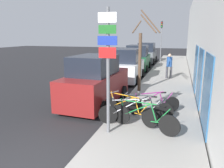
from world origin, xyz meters
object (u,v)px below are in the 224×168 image
(bicycle_2, at_px, (129,109))
(parked_car_2, at_px, (138,59))
(street_tree, at_px, (141,56))
(bicycle_4, at_px, (154,104))
(parked_car_0, at_px, (95,82))
(parked_car_1, at_px, (127,66))
(parked_car_3, at_px, (147,54))
(bicycle_3, at_px, (143,107))
(pedestrian_near, at_px, (169,64))
(bicycle_1, at_px, (133,113))
(signpost, at_px, (108,65))
(bicycle_0, at_px, (144,118))
(traffic_light, at_px, (161,36))

(bicycle_2, relative_size, parked_car_2, 0.52)
(street_tree, bearing_deg, bicycle_4, -71.16)
(parked_car_0, relative_size, parked_car_1, 1.01)
(parked_car_0, bearing_deg, street_tree, 58.94)
(parked_car_3, relative_size, street_tree, 1.08)
(bicycle_3, distance_m, pedestrian_near, 7.94)
(bicycle_1, distance_m, bicycle_3, 0.85)
(signpost, distance_m, parked_car_3, 19.20)
(parked_car_2, bearing_deg, parked_car_1, -89.89)
(parked_car_1, relative_size, street_tree, 1.04)
(bicycle_1, xyz_separation_m, parked_car_3, (-2.28, 18.22, 0.48))
(parked_car_1, distance_m, street_tree, 3.67)
(bicycle_0, distance_m, street_tree, 5.25)
(street_tree, relative_size, traffic_light, 0.94)
(parked_car_1, xyz_separation_m, parked_car_2, (-0.20, 5.02, 0.01))
(bicycle_0, distance_m, parked_car_2, 13.42)
(parked_car_2, relative_size, pedestrian_near, 2.47)
(parked_car_0, distance_m, street_tree, 3.10)
(bicycle_2, distance_m, street_tree, 4.54)
(parked_car_0, bearing_deg, parked_car_3, 92.79)
(signpost, height_order, street_tree, street_tree)
(street_tree, xyz_separation_m, traffic_light, (-0.09, 13.00, 1.00))
(bicycle_4, bearing_deg, traffic_light, -23.42)
(street_tree, bearing_deg, parked_car_1, 115.08)
(bicycle_1, distance_m, pedestrian_near, 8.78)
(parked_car_0, relative_size, parked_car_3, 0.97)
(parked_car_0, distance_m, pedestrian_near, 7.21)
(bicycle_4, bearing_deg, bicycle_3, 112.06)
(bicycle_3, xyz_separation_m, parked_car_2, (-2.47, 11.96, 0.49))
(bicycle_0, bearing_deg, parked_car_1, 34.00)
(bicycle_3, height_order, parked_car_2, parked_car_2)
(bicycle_2, bearing_deg, parked_car_1, 42.98)
(signpost, xyz_separation_m, parked_car_1, (-1.47, 8.64, -1.28))
(pedestrian_near, relative_size, street_tree, 0.40)
(parked_car_2, bearing_deg, bicycle_3, -80.55)
(bicycle_1, xyz_separation_m, parked_car_2, (-2.29, 12.79, 0.47))
(bicycle_3, bearing_deg, parked_car_1, 21.04)
(parked_car_0, relative_size, street_tree, 1.05)
(parked_car_0, relative_size, traffic_light, 0.99)
(signpost, distance_m, bicycle_0, 2.07)
(bicycle_1, relative_size, parked_car_2, 0.55)
(parked_car_3, bearing_deg, pedestrian_near, -73.42)
(bicycle_3, bearing_deg, parked_car_0, 64.47)
(traffic_light, bearing_deg, signpost, -89.82)
(signpost, xyz_separation_m, bicycle_0, (1.02, 0.51, -1.73))
(parked_car_1, bearing_deg, parked_car_2, 90.56)
(street_tree, distance_m, traffic_light, 13.04)
(bicycle_1, distance_m, bicycle_4, 1.37)
(bicycle_0, height_order, parked_car_0, parked_car_0)
(bicycle_1, xyz_separation_m, parked_car_1, (-2.09, 7.77, 0.46))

